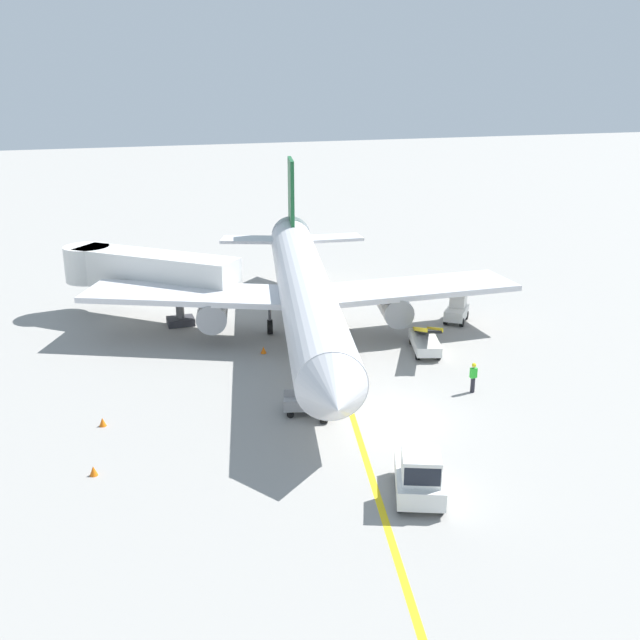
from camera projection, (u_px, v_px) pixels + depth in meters
ground_plane at (393, 420)px, 37.19m from camera, size 300.00×300.00×0.00m
taxi_line_yellow at (342, 384)px, 41.43m from camera, size 17.73×78.14×0.01m
airliner at (304, 289)px, 47.15m from camera, size 27.97×35.05×10.10m
jet_bridge at (139, 270)px, 51.19m from camera, size 11.30×10.24×4.85m
pushback_tug at (420, 476)px, 30.09m from camera, size 3.10×4.05×2.20m
baggage_tug_near_wing at (457, 309)px, 51.56m from camera, size 2.53×2.68×2.10m
belt_loader_forward_hold at (425, 340)px, 45.88m from camera, size 2.63×5.15×2.59m
baggage_cart_loaded at (311, 404)px, 37.85m from camera, size 3.83×2.27×0.94m
ground_crew_marshaller at (473, 377)px, 40.10m from camera, size 0.36×0.24×1.70m
safety_cone_nose_left at (93, 471)px, 31.99m from camera, size 0.36×0.36×0.44m
safety_cone_nose_right at (263, 350)px, 45.91m from camera, size 0.36×0.36×0.44m
safety_cone_wingtip_left at (325, 339)px, 47.68m from camera, size 0.36×0.36×0.44m
safety_cone_wingtip_right at (103, 422)px, 36.46m from camera, size 0.36×0.36×0.44m
safety_cone_tail_area at (338, 368)px, 43.09m from camera, size 0.36×0.36×0.44m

